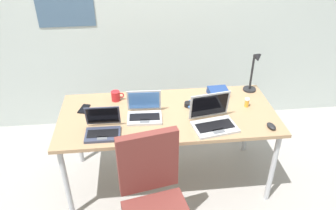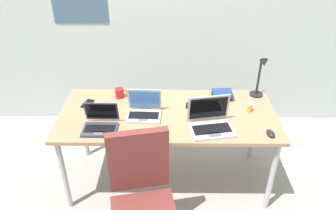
{
  "view_description": "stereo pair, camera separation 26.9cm",
  "coord_description": "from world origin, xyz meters",
  "px_view_note": "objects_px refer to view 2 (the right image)",
  "views": [
    {
      "loc": [
        -0.25,
        -2.27,
        2.24
      ],
      "look_at": [
        0.0,
        0.0,
        0.82
      ],
      "focal_mm": 35.08,
      "sensor_mm": 36.0,
      "label": 1
    },
    {
      "loc": [
        0.02,
        -2.29,
        2.24
      ],
      "look_at": [
        0.0,
        0.0,
        0.82
      ],
      "focal_mm": 35.08,
      "sensor_mm": 36.0,
      "label": 2
    }
  ],
  "objects_px": {
    "laptop_front_left": "(100,124)",
    "coffee_mug": "(120,93)",
    "desk_lamp": "(260,77)",
    "computer_mouse": "(271,133)",
    "pill_bottle": "(250,107)",
    "laptop_back_left": "(211,123)",
    "headphones": "(198,106)",
    "cell_phone": "(87,104)",
    "book_stack": "(222,95)",
    "laptop_mid_desk": "(144,111)"
  },
  "relations": [
    {
      "from": "laptop_front_left",
      "to": "coffee_mug",
      "type": "xyz_separation_m",
      "value": [
        0.09,
        0.48,
        0.0
      ]
    },
    {
      "from": "desk_lamp",
      "to": "coffee_mug",
      "type": "relative_size",
      "value": 3.54
    },
    {
      "from": "computer_mouse",
      "to": "coffee_mug",
      "type": "xyz_separation_m",
      "value": [
        -1.21,
        0.55,
        0.03
      ]
    },
    {
      "from": "pill_bottle",
      "to": "coffee_mug",
      "type": "height_order",
      "value": "coffee_mug"
    },
    {
      "from": "laptop_back_left",
      "to": "computer_mouse",
      "type": "height_order",
      "value": "laptop_back_left"
    },
    {
      "from": "computer_mouse",
      "to": "pill_bottle",
      "type": "relative_size",
      "value": 1.22
    },
    {
      "from": "laptop_back_left",
      "to": "headphones",
      "type": "relative_size",
      "value": 1.74
    },
    {
      "from": "computer_mouse",
      "to": "cell_phone",
      "type": "relative_size",
      "value": 0.71
    },
    {
      "from": "pill_bottle",
      "to": "coffee_mug",
      "type": "xyz_separation_m",
      "value": [
        -1.12,
        0.23,
        0.0
      ]
    },
    {
      "from": "book_stack",
      "to": "cell_phone",
      "type": "bearing_deg",
      "value": -174.3
    },
    {
      "from": "laptop_mid_desk",
      "to": "computer_mouse",
      "type": "height_order",
      "value": "laptop_mid_desk"
    },
    {
      "from": "laptop_back_left",
      "to": "desk_lamp",
      "type": "bearing_deg",
      "value": 46.11
    },
    {
      "from": "headphones",
      "to": "pill_bottle",
      "type": "distance_m",
      "value": 0.43
    },
    {
      "from": "book_stack",
      "to": "computer_mouse",
      "type": "bearing_deg",
      "value": -61.9
    },
    {
      "from": "laptop_front_left",
      "to": "headphones",
      "type": "xyz_separation_m",
      "value": [
        0.78,
        0.31,
        -0.03
      ]
    },
    {
      "from": "laptop_mid_desk",
      "to": "laptop_front_left",
      "type": "bearing_deg",
      "value": -150.15
    },
    {
      "from": "laptop_mid_desk",
      "to": "computer_mouse",
      "type": "distance_m",
      "value": 1.01
    },
    {
      "from": "laptop_front_left",
      "to": "book_stack",
      "type": "relative_size",
      "value": 1.46
    },
    {
      "from": "desk_lamp",
      "to": "book_stack",
      "type": "height_order",
      "value": "desk_lamp"
    },
    {
      "from": "laptop_mid_desk",
      "to": "pill_bottle",
      "type": "bearing_deg",
      "value": 4.29
    },
    {
      "from": "laptop_back_left",
      "to": "coffee_mug",
      "type": "distance_m",
      "value": 0.9
    },
    {
      "from": "laptop_front_left",
      "to": "headphones",
      "type": "height_order",
      "value": "laptop_front_left"
    },
    {
      "from": "coffee_mug",
      "to": "pill_bottle",
      "type": "bearing_deg",
      "value": -11.39
    },
    {
      "from": "laptop_front_left",
      "to": "laptop_back_left",
      "type": "bearing_deg",
      "value": 0.63
    },
    {
      "from": "laptop_front_left",
      "to": "computer_mouse",
      "type": "distance_m",
      "value": 1.3
    },
    {
      "from": "cell_phone",
      "to": "coffee_mug",
      "type": "distance_m",
      "value": 0.3
    },
    {
      "from": "laptop_mid_desk",
      "to": "pill_bottle",
      "type": "distance_m",
      "value": 0.88
    },
    {
      "from": "laptop_back_left",
      "to": "pill_bottle",
      "type": "relative_size",
      "value": 4.7
    },
    {
      "from": "cell_phone",
      "to": "desk_lamp",
      "type": "bearing_deg",
      "value": 21.93
    },
    {
      "from": "laptop_back_left",
      "to": "computer_mouse",
      "type": "distance_m",
      "value": 0.45
    },
    {
      "from": "laptop_mid_desk",
      "to": "computer_mouse",
      "type": "bearing_deg",
      "value": -15.05
    },
    {
      "from": "computer_mouse",
      "to": "coffee_mug",
      "type": "height_order",
      "value": "coffee_mug"
    },
    {
      "from": "book_stack",
      "to": "laptop_back_left",
      "type": "bearing_deg",
      "value": -107.89
    },
    {
      "from": "coffee_mug",
      "to": "laptop_back_left",
      "type": "bearing_deg",
      "value": -31.38
    },
    {
      "from": "laptop_back_left",
      "to": "laptop_front_left",
      "type": "height_order",
      "value": "laptop_back_left"
    },
    {
      "from": "desk_lamp",
      "to": "book_stack",
      "type": "bearing_deg",
      "value": -176.2
    },
    {
      "from": "laptop_mid_desk",
      "to": "desk_lamp",
      "type": "bearing_deg",
      "value": 17.27
    },
    {
      "from": "book_stack",
      "to": "coffee_mug",
      "type": "height_order",
      "value": "coffee_mug"
    },
    {
      "from": "desk_lamp",
      "to": "pill_bottle",
      "type": "distance_m",
      "value": 0.31
    },
    {
      "from": "laptop_back_left",
      "to": "book_stack",
      "type": "distance_m",
      "value": 0.49
    },
    {
      "from": "laptop_front_left",
      "to": "cell_phone",
      "type": "relative_size",
      "value": 1.96
    },
    {
      "from": "headphones",
      "to": "book_stack",
      "type": "height_order",
      "value": "book_stack"
    },
    {
      "from": "laptop_back_left",
      "to": "pill_bottle",
      "type": "height_order",
      "value": "laptop_back_left"
    },
    {
      "from": "headphones",
      "to": "coffee_mug",
      "type": "bearing_deg",
      "value": 166.15
    },
    {
      "from": "desk_lamp",
      "to": "laptop_back_left",
      "type": "distance_m",
      "value": 0.69
    },
    {
      "from": "laptop_front_left",
      "to": "laptop_mid_desk",
      "type": "distance_m",
      "value": 0.37
    },
    {
      "from": "coffee_mug",
      "to": "laptop_mid_desk",
      "type": "bearing_deg",
      "value": -50.73
    },
    {
      "from": "headphones",
      "to": "laptop_back_left",
      "type": "bearing_deg",
      "value": -75.97
    },
    {
      "from": "cell_phone",
      "to": "laptop_back_left",
      "type": "bearing_deg",
      "value": -1.89
    },
    {
      "from": "pill_bottle",
      "to": "coffee_mug",
      "type": "bearing_deg",
      "value": 168.61
    }
  ]
}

